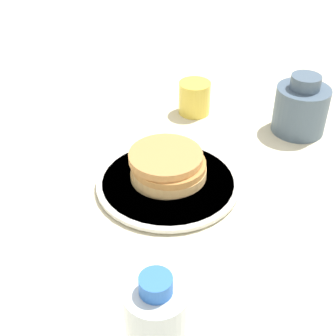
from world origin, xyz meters
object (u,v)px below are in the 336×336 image
(pancake_stack, at_px, (168,167))
(juice_glass, at_px, (194,98))
(plate, at_px, (168,183))
(cream_jug, at_px, (301,108))

(pancake_stack, relative_size, juice_glass, 1.93)
(pancake_stack, bearing_deg, juice_glass, -160.89)
(juice_glass, bearing_deg, pancake_stack, 19.11)
(plate, bearing_deg, cream_jug, 156.40)
(juice_glass, bearing_deg, plate, 19.28)
(plate, distance_m, pancake_stack, 0.03)
(juice_glass, xyz_separation_m, cream_jug, (-0.05, 0.23, 0.02))
(juice_glass, distance_m, cream_jug, 0.23)
(juice_glass, bearing_deg, cream_jug, 102.25)
(plate, height_order, pancake_stack, pancake_stack)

